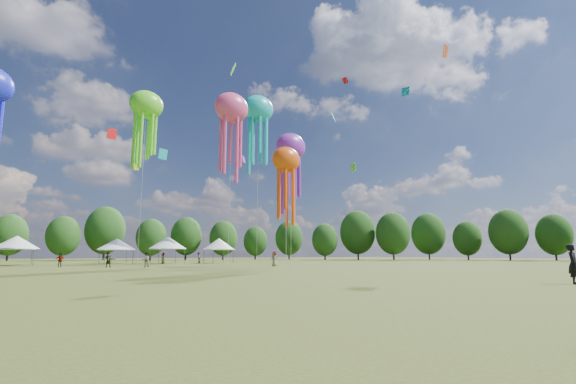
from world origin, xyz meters
TOP-DOWN VIEW (x-y plane):
  - ground at (0.00, 0.00)m, footprint 300.00×300.00m
  - observer_main at (6.63, -1.10)m, footprint 0.80×0.66m
  - spectator_near at (-2.49, 37.05)m, footprint 0.79×0.63m
  - spectators_far at (0.03, 45.89)m, footprint 28.79×24.52m
  - festival_tents at (-2.80, 54.23)m, footprint 36.16×10.89m
  - show_kites at (2.65, 40.10)m, footprint 40.59×26.77m
  - small_kites at (2.53, 39.34)m, footprint 62.18×60.77m
  - treeline at (-3.87, 62.51)m, footprint 201.57×95.24m

SIDE VIEW (x-z plane):
  - ground at x=0.00m, z-range 0.00..0.00m
  - spectator_near at x=-2.49m, z-range 0.00..1.59m
  - spectators_far at x=0.03m, z-range -0.04..1.71m
  - observer_main at x=6.63m, z-range 0.00..1.89m
  - festival_tents at x=-2.80m, z-range 0.99..5.14m
  - treeline at x=-3.87m, z-range -0.17..13.26m
  - show_kites at x=2.65m, z-range 4.55..31.97m
  - small_kites at x=2.53m, z-range 8.23..53.69m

